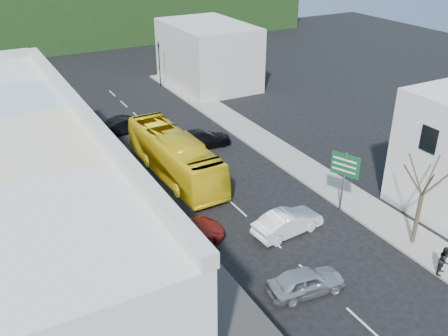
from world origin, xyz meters
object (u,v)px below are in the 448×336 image
car_red (181,234)px  traffic_signal (159,64)px  bus (174,157)px  pedestrian_right (445,261)px  direction_sign (343,183)px  car_silver (306,282)px  car_white (288,223)px  street_tree (422,195)px  pedestrian_left (127,243)px

car_red → traffic_signal: 31.76m
bus → pedestrian_right: (8.05, -18.01, -0.55)m
bus → car_red: bus is taller
pedestrian_right → traffic_signal: traffic_signal is taller
car_red → pedestrian_right: bearing=-123.1°
car_red → direction_sign: bearing=-91.8°
car_silver → car_red: bearing=35.8°
car_white → traffic_signal: (4.57, 31.95, 1.85)m
car_silver → street_tree: size_ratio=0.65×
car_white → direction_sign: size_ratio=1.02×
bus → pedestrian_left: 10.45m
car_silver → direction_sign: 8.90m
pedestrian_left → pedestrian_right: (14.59, -9.88, 0.00)m
bus → car_white: 10.98m
bus → street_tree: bearing=-60.8°
car_red → direction_sign: (10.80, -1.74, 1.46)m
car_silver → street_tree: (8.33, 0.42, 2.68)m
pedestrian_left → car_white: bearing=-109.3°
car_white → traffic_signal: 32.32m
car_white → pedestrian_right: pedestrian_right is taller
car_red → pedestrian_right: size_ratio=2.71×
car_silver → pedestrian_left: size_ratio=2.59×
car_red → pedestrian_left: 3.31m
bus → direction_sign: size_ratio=2.68×
car_red → traffic_signal: (10.80, 29.81, 1.85)m
car_silver → pedestrian_left: 10.29m
car_red → pedestrian_left: bearing=92.6°
car_red → car_silver: bearing=-144.2°
pedestrian_left → street_tree: size_ratio=0.25×
pedestrian_right → direction_sign: direction_sign is taller
car_red → pedestrian_right: 14.84m
traffic_signal → street_tree: bearing=85.7°
direction_sign → bus: bearing=103.6°
street_tree → traffic_signal: (-1.39, 36.52, -0.83)m
bus → street_tree: 17.65m
car_white → pedestrian_left: 9.82m
car_white → street_tree: street_tree is taller
bus → direction_sign: 12.66m
car_silver → pedestrian_left: (-7.15, 7.39, 0.30)m
direction_sign → traffic_signal: 31.55m
car_white → pedestrian_left: (-9.52, 2.41, 0.30)m
car_white → direction_sign: bearing=-90.5°
street_tree → car_red: bearing=151.2°
car_red → direction_sign: direction_sign is taller
traffic_signal → car_white: bearing=75.3°
bus → street_tree: size_ratio=1.72×
street_tree → direction_sign: bearing=105.6°
pedestrian_right → street_tree: (0.89, 2.90, 2.38)m
car_silver → direction_sign: bearing=-44.8°
bus → street_tree: street_tree is taller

